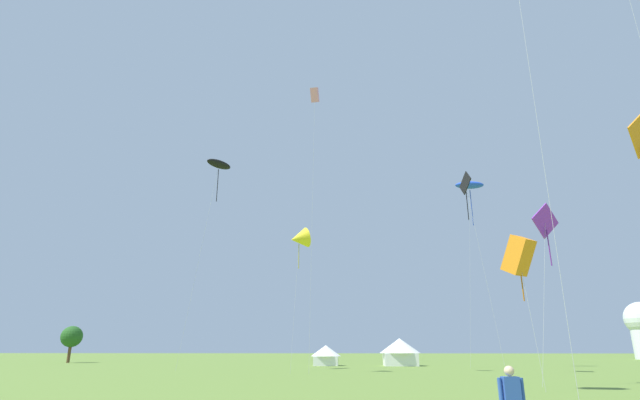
% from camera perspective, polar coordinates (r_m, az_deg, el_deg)
% --- Properties ---
extents(kite_black_parafoil, '(3.89, 3.22, 22.17)m').
position_cam_1_polar(kite_black_parafoil, '(53.83, -12.12, 4.20)').
color(kite_black_parafoil, black).
rests_on(kite_black_parafoil, ground).
extents(kite_pink_box, '(0.91, 1.73, 27.66)m').
position_cam_1_polar(kite_pink_box, '(49.38, -0.64, 12.46)').
color(kite_pink_box, pink).
rests_on(kite_pink_box, ground).
extents(kite_blue_parafoil, '(3.86, 1.55, 22.17)m').
position_cam_1_polar(kite_blue_parafoil, '(62.16, 17.60, 1.69)').
color(kite_blue_parafoil, blue).
rests_on(kite_blue_parafoil, ground).
extents(kite_orange_box, '(1.91, 2.09, 8.18)m').
position_cam_1_polar(kite_orange_box, '(28.68, 22.85, -6.21)').
color(kite_orange_box, orange).
rests_on(kite_orange_box, ground).
extents(kite_yellow_delta, '(2.67, 3.22, 13.33)m').
position_cam_1_polar(kite_yellow_delta, '(45.75, -2.55, -4.69)').
color(kite_yellow_delta, yellow).
rests_on(kite_yellow_delta, ground).
extents(kite_purple_diamond, '(3.27, 2.17, 11.27)m').
position_cam_1_polar(kite_purple_diamond, '(34.32, 25.57, -2.53)').
color(kite_purple_diamond, purple).
rests_on(kite_purple_diamond, ground).
extents(kite_black_diamond, '(1.82, 2.51, 18.59)m').
position_cam_1_polar(kite_black_diamond, '(47.66, 17.18, 1.65)').
color(kite_black_diamond, black).
rests_on(kite_black_diamond, ground).
extents(festival_tent_left, '(3.75, 3.75, 2.44)m').
position_cam_1_polar(festival_tent_left, '(62.05, 0.72, -18.13)').
color(festival_tent_left, white).
rests_on(festival_tent_left, ground).
extents(festival_tent_right, '(5.02, 5.02, 3.26)m').
position_cam_1_polar(festival_tent_right, '(62.34, 9.63, -17.48)').
color(festival_tent_right, white).
rests_on(festival_tent_right, ground).
extents(tree_distant_left, '(3.09, 3.09, 5.29)m').
position_cam_1_polar(tree_distant_left, '(82.87, -27.80, -14.41)').
color(tree_distant_left, brown).
rests_on(tree_distant_left, ground).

